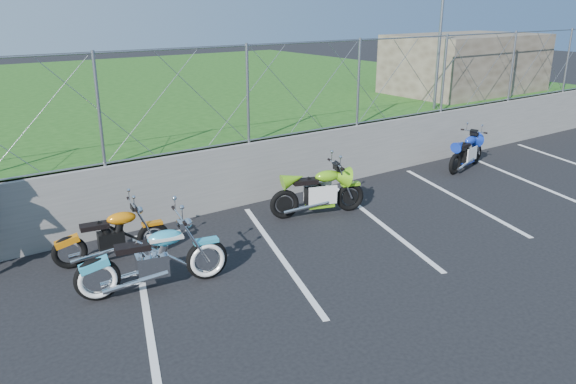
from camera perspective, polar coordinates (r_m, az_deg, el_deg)
ground at (r=8.87m, az=2.73°, el=-8.46°), size 90.00×90.00×0.00m
retaining_wall at (r=11.37m, az=-8.21°, el=1.11°), size 30.00×0.22×1.30m
grass_field at (r=20.56m, az=-21.47°, el=7.87°), size 30.00×20.00×1.30m
stone_building at (r=19.44m, az=17.60°, el=12.37°), size 5.00×3.00×1.80m
chain_link_fence at (r=10.99m, az=-8.60°, el=9.33°), size 28.00×0.03×2.00m
sign_pole at (r=15.82m, az=15.05°, el=13.53°), size 0.08×0.08×3.00m
parking_lines at (r=10.26m, az=4.54°, el=-4.58°), size 18.29×4.31×0.01m
cruiser_turquoise at (r=8.51m, az=-13.33°, el=-6.84°), size 2.23×0.71×1.12m
naked_orange at (r=9.63m, az=-17.30°, el=-4.43°), size 1.88×0.64×0.94m
sportbike_green at (r=11.18m, az=3.19°, el=-0.13°), size 1.94×0.80×1.04m
sportbike_blue at (r=15.04m, az=17.70°, el=3.77°), size 1.79×0.66×0.94m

